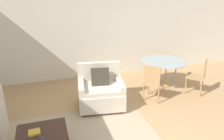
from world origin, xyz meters
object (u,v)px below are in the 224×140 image
at_px(book_stack, 34,132).
at_px(dining_chair_near_right, 200,74).
at_px(armchair, 101,91).
at_px(dining_chair_near_left, 153,80).
at_px(tv_remote_primary, 41,138).
at_px(dining_table, 164,64).

bearing_deg(book_stack, dining_chair_near_right, 15.14).
distance_m(armchair, dining_chair_near_left, 1.25).
bearing_deg(dining_chair_near_left, dining_chair_near_right, 0.00).
bearing_deg(tv_remote_primary, dining_chair_near_right, 17.86).
height_order(tv_remote_primary, dining_chair_near_left, dining_chair_near_left).
height_order(armchair, dining_chair_near_right, armchair).
distance_m(armchair, dining_chair_near_right, 2.53).
distance_m(dining_table, dining_chair_near_right, 0.92).
bearing_deg(book_stack, armchair, 40.17).
distance_m(armchair, book_stack, 1.82).
relative_size(book_stack, dining_table, 0.16).
relative_size(dining_chair_near_left, dining_chair_near_right, 1.00).
relative_size(armchair, tv_remote_primary, 8.66).
distance_m(book_stack, dining_chair_near_left, 2.83).
bearing_deg(dining_chair_near_right, armchair, 177.42).
height_order(book_stack, dining_chair_near_left, dining_chair_near_left).
xyz_separation_m(dining_chair_near_left, dining_chair_near_right, (1.29, 0.00, 0.00)).
distance_m(dining_table, dining_chair_near_left, 0.92).
relative_size(tv_remote_primary, dining_chair_near_right, 0.14).
relative_size(dining_table, dining_chair_near_right, 1.31).
distance_m(tv_remote_primary, dining_chair_near_right, 4.00).
bearing_deg(dining_table, armchair, -164.24).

